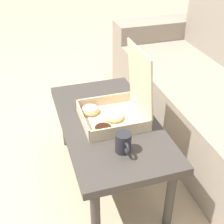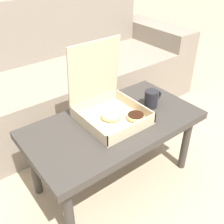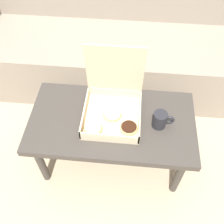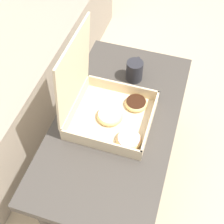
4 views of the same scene
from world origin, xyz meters
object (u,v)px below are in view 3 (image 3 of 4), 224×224
(couch, at_px, (122,43))
(pastry_box, at_px, (112,107))
(coffee_mug, at_px, (160,120))
(coffee_table, at_px, (112,125))

(couch, xyz_separation_m, pastry_box, (-0.00, -0.79, 0.18))
(coffee_mug, bearing_deg, pastry_box, 170.61)
(couch, height_order, coffee_table, couch)
(couch, relative_size, pastry_box, 6.37)
(couch, bearing_deg, coffee_table, -90.00)
(coffee_table, bearing_deg, pastry_box, 95.35)
(coffee_table, xyz_separation_m, pastry_box, (-0.00, 0.03, 0.12))
(coffee_mug, bearing_deg, coffee_table, 177.92)
(couch, height_order, pastry_box, couch)
(pastry_box, bearing_deg, coffee_mug, -9.39)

